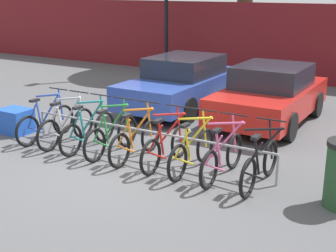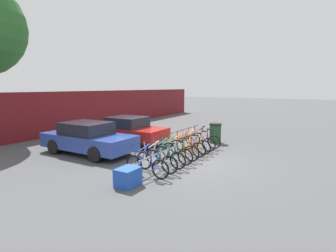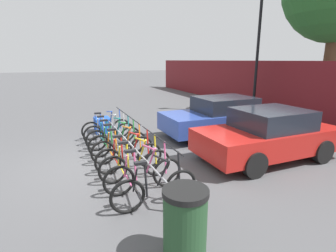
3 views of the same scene
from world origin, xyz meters
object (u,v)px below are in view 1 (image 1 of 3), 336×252
at_px(bike_rack, 143,133).
at_px(cargo_crate, 16,121).
at_px(bicycle_orange, 136,140).
at_px(bicycle_red, 166,146).
at_px(bicycle_teal, 88,131).
at_px(bicycle_silver, 66,127).
at_px(car_red, 270,95).
at_px(bicycle_blue, 46,123).
at_px(bicycle_pink, 222,157).
at_px(bicycle_yellow, 192,151).
at_px(bicycle_black, 260,165).
at_px(bicycle_green, 112,136).
at_px(car_blue, 183,82).

xyz_separation_m(bike_rack, cargo_crate, (-3.37, -0.14, -0.23)).
relative_size(bike_rack, bicycle_orange, 3.13).
bearing_deg(bicycle_red, bicycle_teal, -177.77).
relative_size(bike_rack, cargo_crate, 7.65).
bearing_deg(bicycle_silver, car_red, 53.45).
relative_size(bicycle_silver, bicycle_orange, 1.00).
bearing_deg(bicycle_blue, cargo_crate, -179.55).
height_order(bicycle_silver, bicycle_pink, same).
xyz_separation_m(bicycle_orange, bicycle_pink, (1.80, 0.00, 0.00)).
bearing_deg(bicycle_red, bicycle_blue, -177.77).
bearing_deg(bicycle_pink, cargo_crate, -178.15).
relative_size(bicycle_teal, bicycle_yellow, 1.00).
bearing_deg(bicycle_silver, bike_rack, 7.82).
bearing_deg(bicycle_orange, bike_rack, 67.30).
relative_size(bicycle_orange, bicycle_red, 1.00).
height_order(bicycle_black, cargo_crate, bicycle_black).
bearing_deg(bicycle_green, car_red, 63.47).
xyz_separation_m(bike_rack, car_red, (1.28, 3.59, 0.19)).
height_order(bike_rack, bicycle_yellow, bicycle_yellow).
bearing_deg(cargo_crate, car_blue, 61.65).
xyz_separation_m(bicycle_red, car_red, (0.68, 3.74, 0.31)).
bearing_deg(bicycle_teal, car_blue, 91.66).
bearing_deg(car_blue, car_red, -5.26).
height_order(bicycle_orange, cargo_crate, bicycle_orange).
relative_size(bicycle_teal, car_blue, 0.40).
xyz_separation_m(bicycle_teal, bicycle_black, (3.64, 0.00, 0.00)).
bearing_deg(car_blue, bicycle_silver, -98.41).
height_order(bicycle_yellow, cargo_crate, bicycle_yellow).
relative_size(bicycle_black, cargo_crate, 2.44).
bearing_deg(car_red, bicycle_yellow, -92.14).
relative_size(bicycle_teal, bicycle_orange, 1.00).
height_order(bicycle_teal, bicycle_orange, same).
distance_m(bicycle_blue, car_blue, 4.15).
relative_size(car_blue, cargo_crate, 6.18).
xyz_separation_m(bicycle_teal, bicycle_yellow, (2.38, 0.00, 0.00)).
bearing_deg(bicycle_green, bicycle_pink, 0.71).
distance_m(bicycle_orange, car_blue, 4.15).
bearing_deg(bicycle_orange, bicycle_blue, -177.00).
bearing_deg(bicycle_teal, bike_rack, 8.51).
bearing_deg(car_red, bicycle_silver, -129.71).
xyz_separation_m(bicycle_silver, cargo_crate, (-1.55, 0.01, -0.10)).
relative_size(bicycle_green, car_blue, 0.40).
bearing_deg(bicycle_teal, cargo_crate, -178.70).
bearing_deg(bicycle_orange, bicycle_green, -177.00).
relative_size(bicycle_red, bicycle_pink, 1.00).
distance_m(bicycle_yellow, cargo_crate, 4.52).
xyz_separation_m(bicycle_red, bicycle_yellow, (0.54, 0.00, 0.00)).
height_order(bicycle_silver, bicycle_teal, same).
relative_size(bicycle_blue, bicycle_orange, 1.00).
relative_size(bicycle_blue, bicycle_black, 1.00).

